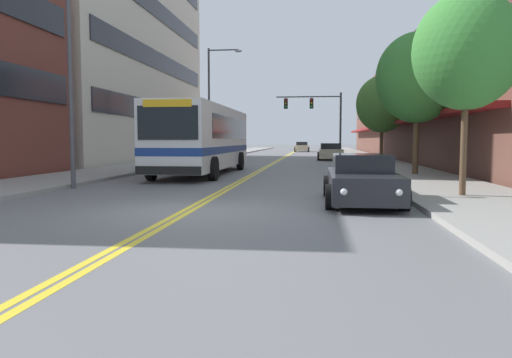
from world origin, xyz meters
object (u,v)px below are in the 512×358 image
object	(u,v)px
car_slate_blue_parked_left_mid	(232,152)
street_tree_right_mid	(417,78)
car_charcoal_parked_right_foreground	(362,180)
traffic_signal_mast	(317,112)
street_tree_right_near	(467,51)
street_tree_right_far	(382,104)
car_beige_moving_lead	(302,147)
city_bus	(204,137)
street_lamp_left_far	(214,95)
fire_hydrant	(376,164)
car_champagne_parked_right_mid	(331,152)
street_lamp_left_near	(75,31)
car_dark_grey_parked_left_near	(213,154)

from	to	relation	value
car_slate_blue_parked_left_mid	street_tree_right_mid	size ratio (longest dim) A/B	0.75
car_charcoal_parked_right_foreground	traffic_signal_mast	bearing A→B (deg)	91.99
street_tree_right_near	street_tree_right_far	xyz separation A→B (m)	(0.59, 22.32, 0.11)
car_beige_moving_lead	street_tree_right_mid	size ratio (longest dim) A/B	0.67
city_bus	street_tree_right_near	size ratio (longest dim) A/B	2.16
street_lamp_left_far	street_tree_right_far	xyz separation A→B (m)	(12.66, -1.69, -0.96)
city_bus	car_beige_moving_lead	size ratio (longest dim) A/B	2.81
traffic_signal_mast	street_tree_right_mid	distance (m)	22.41
street_lamp_left_far	fire_hydrant	xyz separation A→B (m)	(10.89, -13.69, -4.67)
car_beige_moving_lead	street_tree_right_mid	world-z (taller)	street_tree_right_mid
fire_hydrant	street_tree_right_mid	bearing A→B (deg)	-38.87
car_charcoal_parked_right_foreground	fire_hydrant	xyz separation A→B (m)	(1.70, 11.32, -0.08)
car_beige_moving_lead	fire_hydrant	bearing A→B (deg)	-83.95
car_champagne_parked_right_mid	street_lamp_left_near	xyz separation A→B (m)	(-9.35, -25.92, 4.70)
city_bus	car_champagne_parked_right_mid	world-z (taller)	city_bus
traffic_signal_mast	city_bus	bearing A→B (deg)	-104.87
car_charcoal_parked_right_foreground	car_beige_moving_lead	xyz separation A→B (m)	(-3.18, 57.34, 0.05)
car_champagne_parked_right_mid	street_lamp_left_far	bearing A→B (deg)	-158.27
car_charcoal_parked_right_foreground	car_dark_grey_parked_left_near	bearing A→B (deg)	111.16
car_dark_grey_parked_left_near	car_champagne_parked_right_mid	size ratio (longest dim) A/B	1.02
street_tree_right_far	fire_hydrant	world-z (taller)	street_tree_right_far
street_tree_right_mid	car_beige_moving_lead	bearing A→B (deg)	97.81
traffic_signal_mast	street_tree_right_near	bearing A→B (deg)	-82.67
car_champagne_parked_right_mid	street_lamp_left_near	distance (m)	27.95
car_dark_grey_parked_left_near	street_tree_right_near	xyz separation A→B (m)	(11.56, -21.44, 3.46)
city_bus	car_dark_grey_parked_left_near	bearing A→B (deg)	99.49
street_tree_right_far	street_lamp_left_far	bearing A→B (deg)	172.40
car_charcoal_parked_right_foreground	street_tree_right_mid	world-z (taller)	street_tree_right_mid
car_champagne_parked_right_mid	car_beige_moving_lead	bearing A→B (deg)	96.36
city_bus	car_slate_blue_parked_left_mid	distance (m)	19.50
car_slate_blue_parked_left_mid	street_tree_right_near	bearing A→B (deg)	-68.48
traffic_signal_mast	car_slate_blue_parked_left_mid	bearing A→B (deg)	-166.32
fire_hydrant	street_tree_right_far	bearing A→B (deg)	81.60
fire_hydrant	car_beige_moving_lead	bearing A→B (deg)	96.05
car_dark_grey_parked_left_near	street_tree_right_near	size ratio (longest dim) A/B	0.80
street_tree_right_mid	street_tree_right_near	bearing A→B (deg)	-92.76
car_dark_grey_parked_left_near	traffic_signal_mast	bearing A→B (deg)	51.55
city_bus	street_tree_right_far	world-z (taller)	street_tree_right_far
street_lamp_left_near	street_tree_right_near	distance (m)	12.40
street_tree_right_mid	fire_hydrant	world-z (taller)	street_tree_right_mid
city_bus	car_charcoal_parked_right_foreground	xyz separation A→B (m)	(6.74, -10.79, -1.23)
car_dark_grey_parked_left_near	street_tree_right_mid	xyz separation A→B (m)	(12.00, -12.42, 3.82)
car_charcoal_parked_right_foreground	street_tree_right_far	xyz separation A→B (m)	(3.47, 23.33, 3.62)
car_dark_grey_parked_left_near	street_tree_right_mid	size ratio (longest dim) A/B	0.70
city_bus	car_slate_blue_parked_left_mid	bearing A→B (deg)	95.55
city_bus	car_slate_blue_parked_left_mid	world-z (taller)	city_bus
street_tree_right_near	car_charcoal_parked_right_foreground	bearing A→B (deg)	-160.75
street_tree_right_near	street_lamp_left_far	bearing A→B (deg)	116.68
car_charcoal_parked_right_foreground	car_champagne_parked_right_mid	bearing A→B (deg)	89.98
car_champagne_parked_right_mid	traffic_signal_mast	bearing A→B (deg)	108.76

